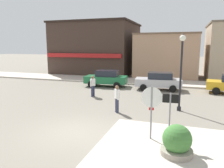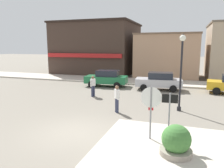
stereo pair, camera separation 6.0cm
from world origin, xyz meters
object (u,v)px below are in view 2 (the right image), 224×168
(one_way_sign, at_px, (169,113))
(lamp_post, at_px, (181,62))
(planter, at_px, (176,143))
(parked_car_nearest, at_px, (107,78))
(stop_sign, at_px, (151,106))
(pedestrian_crossing_near, at_px, (117,98))
(pedestrian_crossing_far, at_px, (93,85))
(parked_car_second, at_px, (159,81))

(one_way_sign, relative_size, lamp_post, 0.46)
(planter, bearing_deg, one_way_sign, 108.29)
(planter, height_order, parked_car_nearest, parked_car_nearest)
(stop_sign, height_order, lamp_post, lamp_post)
(stop_sign, relative_size, planter, 1.88)
(planter, bearing_deg, lamp_post, 90.73)
(one_way_sign, bearing_deg, pedestrian_crossing_near, 132.69)
(lamp_post, xyz_separation_m, parked_car_nearest, (-6.93, 6.22, -2.15))
(parked_car_nearest, bearing_deg, one_way_sign, -59.26)
(one_way_sign, relative_size, pedestrian_crossing_near, 1.30)
(pedestrian_crossing_near, relative_size, pedestrian_crossing_far, 1.00)
(pedestrian_crossing_far, bearing_deg, parked_car_second, 43.81)
(parked_car_second, distance_m, pedestrian_crossing_far, 6.23)
(parked_car_second, bearing_deg, lamp_post, -72.49)
(parked_car_nearest, bearing_deg, pedestrian_crossing_far, -83.53)
(planter, xyz_separation_m, parked_car_second, (-2.00, 12.12, 0.25))
(one_way_sign, height_order, planter, one_way_sign)
(one_way_sign, xyz_separation_m, parked_car_second, (-1.67, 11.11, -0.52))
(one_way_sign, xyz_separation_m, planter, (0.33, -1.01, -0.77))
(planter, xyz_separation_m, pedestrian_crossing_near, (-3.53, 4.47, 0.31))
(one_way_sign, xyz_separation_m, pedestrian_crossing_near, (-3.20, 3.47, -0.46))
(stop_sign, bearing_deg, lamp_post, 78.86)
(stop_sign, xyz_separation_m, lamp_post, (0.97, 4.94, 1.44))
(planter, relative_size, parked_car_nearest, 0.30)
(parked_car_second, xyz_separation_m, pedestrian_crossing_far, (-4.50, -4.31, 0.06))
(planter, height_order, pedestrian_crossing_near, pedestrian_crossing_near)
(stop_sign, distance_m, parked_car_nearest, 12.67)
(stop_sign, xyz_separation_m, parked_car_nearest, (-5.95, 11.17, -0.71))
(stop_sign, relative_size, pedestrian_crossing_far, 1.43)
(one_way_sign, bearing_deg, parked_car_second, 98.56)
(stop_sign, bearing_deg, pedestrian_crossing_far, 128.96)
(one_way_sign, bearing_deg, lamp_post, 87.07)
(stop_sign, bearing_deg, parked_car_second, 94.94)
(parked_car_second, relative_size, pedestrian_crossing_far, 2.58)
(parked_car_nearest, relative_size, pedestrian_crossing_far, 2.58)
(parked_car_nearest, distance_m, pedestrian_crossing_near, 8.50)
(lamp_post, relative_size, parked_car_nearest, 1.10)
(lamp_post, bearing_deg, one_way_sign, -92.93)
(parked_car_second, distance_m, pedestrian_crossing_near, 7.80)
(stop_sign, xyz_separation_m, one_way_sign, (0.72, -0.05, -0.19))
(stop_sign, bearing_deg, parked_car_nearest, 118.07)
(planter, xyz_separation_m, pedestrian_crossing_far, (-6.50, 7.80, 0.31))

